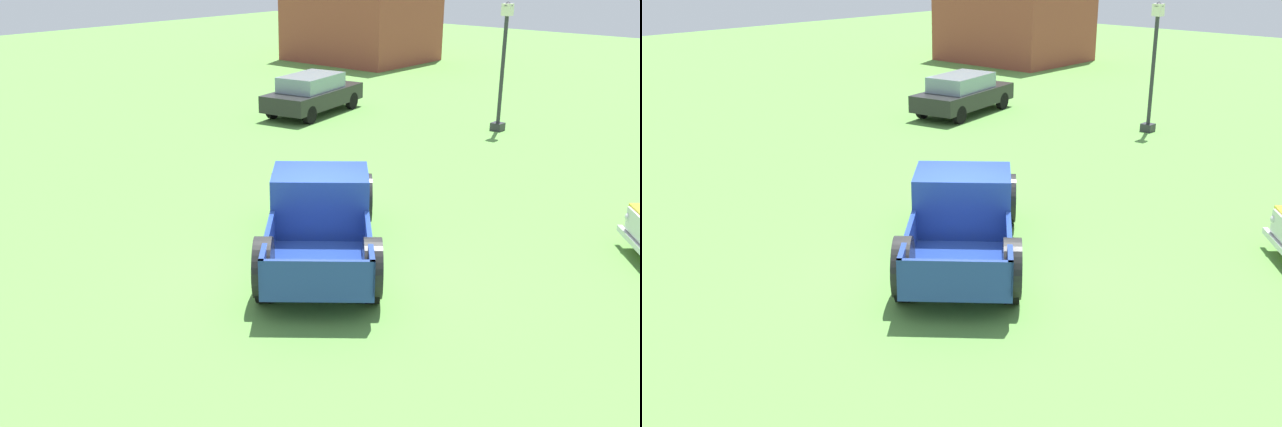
% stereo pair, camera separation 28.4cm
% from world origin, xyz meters
% --- Properties ---
extents(ground_plane, '(80.00, 80.00, 0.00)m').
position_xyz_m(ground_plane, '(0.00, 0.00, 0.00)').
color(ground_plane, '#5B9342').
extents(pickup_truck_foreground, '(4.79, 5.22, 1.61)m').
position_xyz_m(pickup_truck_foreground, '(-0.53, 0.62, 0.77)').
color(pickup_truck_foreground, navy).
rests_on(pickup_truck_foreground, ground_plane).
extents(sedan_distant_a, '(2.31, 4.32, 1.37)m').
position_xyz_m(sedan_distant_a, '(-8.75, 9.69, 0.72)').
color(sedan_distant_a, black).
rests_on(sedan_distant_a, ground_plane).
extents(lamp_post_near, '(0.36, 0.36, 3.96)m').
position_xyz_m(lamp_post_near, '(-2.68, 11.69, 2.08)').
color(lamp_post_near, '#2D2D33').
rests_on(lamp_post_near, ground_plane).
extents(brick_pavilion, '(6.36, 5.44, 4.46)m').
position_xyz_m(brick_pavilion, '(-15.44, 20.95, 2.23)').
color(brick_pavilion, brown).
rests_on(brick_pavilion, ground_plane).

